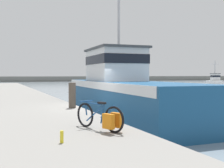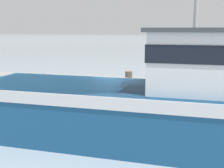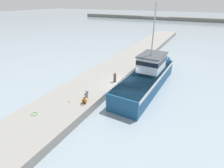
% 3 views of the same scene
% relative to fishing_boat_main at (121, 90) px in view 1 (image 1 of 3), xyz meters
% --- Properties ---
extents(ground_plane, '(320.00, 320.00, 0.00)m').
position_rel_fishing_boat_main_xyz_m(ground_plane, '(-2.16, -2.16, -1.38)').
color(ground_plane, '#84939E').
extents(dock_pier, '(5.25, 80.00, 0.78)m').
position_rel_fishing_boat_main_xyz_m(dock_pier, '(-5.46, -2.16, -0.99)').
color(dock_pier, gray).
rests_on(dock_pier, ground_plane).
extents(far_shoreline, '(180.00, 5.00, 1.67)m').
position_rel_fishing_boat_main_xyz_m(far_shoreline, '(27.84, 79.63, -0.55)').
color(far_shoreline, slate).
rests_on(far_shoreline, ground_plane).
extents(fishing_boat_main, '(3.66, 14.71, 9.15)m').
position_rel_fishing_boat_main_xyz_m(fishing_boat_main, '(0.00, 0.00, 0.00)').
color(fishing_boat_main, navy).
rests_on(fishing_boat_main, ground_plane).
extents(boat_green_anchored, '(3.54, 5.52, 4.74)m').
position_rel_fishing_boat_main_xyz_m(boat_green_anchored, '(30.42, 26.03, -0.46)').
color(boat_green_anchored, silver).
rests_on(boat_green_anchored, ground_plane).
extents(bicycle_touring, '(0.83, 1.66, 0.73)m').
position_rel_fishing_boat_main_xyz_m(bicycle_touring, '(-3.76, -7.32, -0.27)').
color(bicycle_touring, black).
rests_on(bicycle_touring, dock_pier).
extents(mooring_post, '(0.31, 0.31, 1.08)m').
position_rel_fishing_boat_main_xyz_m(mooring_post, '(-3.26, -2.22, -0.06)').
color(mooring_post, '#51473D').
rests_on(mooring_post, dock_pier).
extents(water_bottle_by_bike, '(0.07, 0.07, 0.26)m').
position_rel_fishing_boat_main_xyz_m(water_bottle_by_bike, '(-5.00, -8.18, -0.48)').
color(water_bottle_by_bike, yellow).
rests_on(water_bottle_by_bike, dock_pier).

